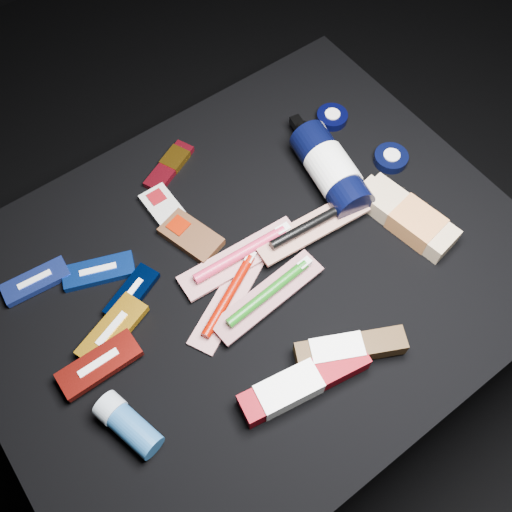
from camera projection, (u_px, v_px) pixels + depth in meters
ground at (253, 346)px, 1.37m from camera, size 3.00×3.00×0.00m
cloth_table at (253, 313)px, 1.19m from camera, size 0.98×0.78×0.40m
luna_bar_0 at (99, 271)px, 1.01m from camera, size 0.13×0.09×0.02m
luna_bar_1 at (36, 281)px, 1.00m from camera, size 0.12×0.05×0.02m
luna_bar_2 at (132, 293)px, 0.98m from camera, size 0.12×0.08×0.01m
luna_bar_3 at (113, 330)px, 0.95m from camera, size 0.14×0.09×0.02m
luna_bar_4 at (100, 364)px, 0.92m from camera, size 0.13×0.05×0.02m
clif_bar_0 at (189, 235)px, 1.04m from camera, size 0.09×0.12×0.02m
clif_bar_1 at (163, 207)px, 1.07m from camera, size 0.05×0.10×0.02m
power_bar at (171, 164)px, 1.12m from camera, size 0.13×0.09×0.02m
lotion_bottle at (331, 170)px, 1.08m from camera, size 0.11×0.25×0.08m
cream_tin_upper at (332, 117)px, 1.18m from camera, size 0.06×0.06×0.02m
cream_tin_lower at (391, 158)px, 1.13m from camera, size 0.07×0.07×0.02m
bodywash_bottle at (409, 218)px, 1.05m from camera, size 0.10×0.20×0.04m
deodorant_stick at (128, 424)px, 0.87m from camera, size 0.07×0.12×0.05m
toothbrush_pack_0 at (230, 295)px, 0.99m from camera, size 0.21×0.14×0.02m
toothbrush_pack_1 at (242, 255)px, 1.01m from camera, size 0.24×0.07×0.03m
toothbrush_pack_2 at (269, 294)px, 0.97m from camera, size 0.22×0.07×0.02m
toothbrush_pack_3 at (314, 224)px, 1.03m from camera, size 0.23×0.07×0.03m
toothpaste_carton_red at (299, 384)px, 0.90m from camera, size 0.22×0.08×0.04m
toothpaste_carton_green at (345, 349)px, 0.92m from camera, size 0.18×0.12×0.04m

